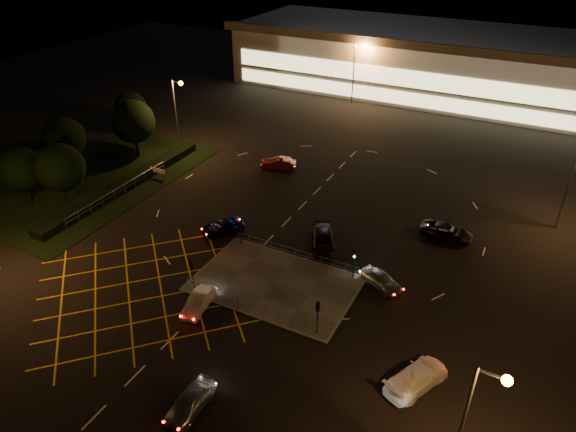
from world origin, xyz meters
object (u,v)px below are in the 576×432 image
at_px(signal_ne, 355,258).
at_px(car_circ_red, 278,163).
at_px(car_near_silver, 190,401).
at_px(car_left_blue, 223,227).
at_px(car_far_dkgrey, 323,239).
at_px(signal_sw, 192,268).
at_px(car_queue_white, 199,302).
at_px(car_approach_white, 417,377).
at_px(signal_se, 318,311).
at_px(signal_nw, 241,225).
at_px(car_right_silver, 381,280).
at_px(car_east_grey, 447,232).

relative_size(signal_ne, car_circ_red, 0.70).
height_order(car_near_silver, car_left_blue, car_near_silver).
distance_m(car_near_silver, car_circ_red, 37.84).
height_order(car_far_dkgrey, car_circ_red, car_far_dkgrey).
relative_size(signal_sw, car_queue_white, 0.76).
bearing_deg(car_approach_white, car_far_dkgrey, -20.63).
bearing_deg(signal_se, signal_sw, 0.00).
distance_m(signal_nw, car_queue_white, 10.11).
distance_m(signal_ne, car_right_silver, 3.10).
bearing_deg(car_approach_white, signal_ne, -23.85).
xyz_separation_m(car_left_blue, car_east_grey, (21.06, 9.60, 0.11)).
xyz_separation_m(signal_nw, signal_ne, (12.00, 0.00, 0.00)).
height_order(signal_se, car_approach_white, signal_se).
bearing_deg(car_east_grey, car_queue_white, 140.97).
bearing_deg(signal_ne, car_queue_white, -136.10).
relative_size(car_near_silver, car_approach_white, 0.80).
bearing_deg(car_near_silver, signal_se, 65.88).
height_order(signal_sw, car_left_blue, signal_sw).
bearing_deg(car_right_silver, signal_se, -172.51).
distance_m(car_right_silver, car_east_grey, 11.20).
bearing_deg(signal_se, car_left_blue, -31.42).
xyz_separation_m(signal_sw, car_east_grey, (18.03, 18.78, -1.63)).
distance_m(signal_se, car_left_blue, 17.69).
distance_m(signal_ne, car_queue_white, 14.23).
distance_m(car_east_grey, car_approach_white, 20.39).
bearing_deg(car_east_grey, car_circ_red, 73.41).
relative_size(car_left_blue, car_far_dkgrey, 0.86).
height_order(car_near_silver, car_circ_red, car_near_silver).
distance_m(car_far_dkgrey, car_approach_white, 18.45).
relative_size(signal_nw, car_approach_white, 0.58).
bearing_deg(car_far_dkgrey, signal_nw, 179.45).
relative_size(signal_ne, car_east_grey, 0.59).
xyz_separation_m(car_far_dkgrey, car_circ_red, (-12.43, 13.69, -0.03)).
relative_size(signal_ne, car_queue_white, 0.76).
relative_size(signal_nw, car_left_blue, 0.70).
bearing_deg(car_queue_white, car_far_dkgrey, 58.11).
height_order(signal_ne, car_approach_white, signal_ne).
bearing_deg(car_approach_white, car_circ_red, -21.91).
bearing_deg(car_queue_white, car_east_grey, 42.44).
distance_m(signal_sw, car_queue_white, 3.07).
relative_size(signal_ne, car_right_silver, 0.75).
height_order(signal_sw, signal_ne, same).
distance_m(signal_sw, car_circ_red, 25.85).
bearing_deg(signal_ne, signal_sw, -146.35).
distance_m(signal_nw, car_near_silver, 19.92).
xyz_separation_m(car_queue_white, car_right_silver, (12.81, 9.92, 0.04)).
xyz_separation_m(signal_sw, signal_se, (12.00, 0.00, 0.00)).
xyz_separation_m(signal_nw, car_queue_white, (1.82, -9.80, -1.69)).
distance_m(signal_sw, car_left_blue, 9.82).
xyz_separation_m(signal_se, signal_nw, (-12.00, 7.99, 0.00)).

